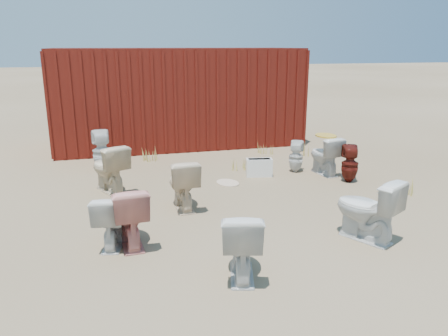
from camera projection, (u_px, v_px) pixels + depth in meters
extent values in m
plane|color=brown|center=(234.00, 213.00, 6.65)|extent=(100.00, 100.00, 0.00)
cube|color=#47110B|center=(178.00, 97.00, 11.16)|extent=(6.00, 2.40, 2.40)
imported|color=silver|center=(112.00, 220.00, 5.49)|extent=(0.52, 0.75, 0.70)
imported|color=#DC877F|center=(129.00, 215.00, 5.50)|extent=(0.50, 0.81, 0.80)
imported|color=silver|center=(241.00, 243.00, 4.74)|extent=(0.63, 0.86, 0.79)
imported|color=#52140E|center=(350.00, 164.00, 8.09)|extent=(0.40, 0.41, 0.69)
imported|color=silver|center=(367.00, 209.00, 5.64)|extent=(0.81, 0.96, 0.85)
imported|color=silver|center=(102.00, 151.00, 8.77)|extent=(0.41, 0.42, 0.83)
imported|color=beige|center=(109.00, 168.00, 7.51)|extent=(0.78, 0.95, 0.85)
imported|color=beige|center=(183.00, 184.00, 6.76)|extent=(0.46, 0.79, 0.80)
imported|color=silver|center=(325.00, 155.00, 8.57)|extent=(0.52, 0.80, 0.76)
imported|color=silver|center=(296.00, 157.00, 8.74)|extent=(0.39, 0.40, 0.63)
ellipsoid|color=gold|center=(326.00, 136.00, 8.47)|extent=(0.39, 0.48, 0.02)
cube|color=white|center=(259.00, 168.00, 8.48)|extent=(0.53, 0.29, 0.35)
ellipsoid|color=beige|center=(228.00, 183.00, 8.06)|extent=(0.51, 0.58, 0.02)
ellipsoid|color=#C0B08B|center=(102.00, 168.00, 9.04)|extent=(0.46, 0.54, 0.02)
cone|color=#B09F46|center=(109.00, 165.00, 8.80)|extent=(0.36, 0.36, 0.29)
cone|color=#B09F46|center=(239.00, 164.00, 8.93)|extent=(0.32, 0.32, 0.24)
cone|color=#B09F46|center=(299.00, 148.00, 10.08)|extent=(0.36, 0.36, 0.35)
cone|color=#B09F46|center=(150.00, 154.00, 9.63)|extent=(0.30, 0.30, 0.29)
cone|color=#B09F46|center=(264.00, 148.00, 10.25)|extent=(0.34, 0.34, 0.26)
cone|color=#B09F46|center=(413.00, 187.00, 7.49)|extent=(0.28, 0.28, 0.25)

